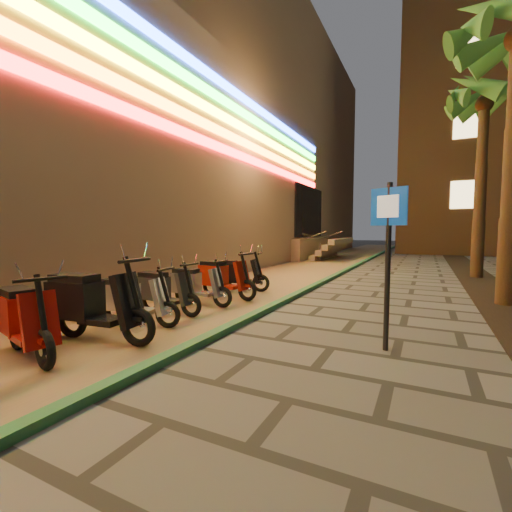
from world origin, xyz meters
The scene contains 13 objects.
ground centered at (0.00, 0.00, 0.00)m, with size 120.00×120.00×0.00m, color #474442.
parking_strip centered at (-2.60, 10.00, 0.01)m, with size 3.40×60.00×0.01m, color #8C7251.
green_curb centered at (-0.90, 10.00, 0.05)m, with size 0.18×60.00×0.10m, color #26663A.
mall_building centered at (-15.47, 10.02, 7.48)m, with size 24.23×44.00×15.00m.
palm_d centered at (3.60, 12.00, 5.94)m, with size 2.97×3.02×7.16m.
pedestrian_sign centered at (1.52, 2.75, 1.48)m, with size 0.48×0.21×2.29m.
scooter_5 centered at (-2.73, 0.41, 0.49)m, with size 1.61×0.78×1.14m.
scooter_6 centered at (-2.50, 1.22, 0.56)m, with size 1.84×0.71×1.29m.
scooter_7 centered at (-2.58, 2.10, 0.46)m, with size 1.50×0.67×1.05m.
scooter_8 centered at (-2.70, 3.01, 0.46)m, with size 1.49×0.53×1.06m.
scooter_9 centered at (-2.59, 3.93, 0.45)m, with size 1.48×0.52×1.04m.
scooter_10 centered at (-2.51, 4.90, 0.50)m, with size 1.65×0.63×1.16m.
scooter_11 centered at (-2.68, 5.85, 0.47)m, with size 1.54×0.78×1.09m.
Camera 1 is at (1.98, -2.18, 1.65)m, focal length 24.00 mm.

